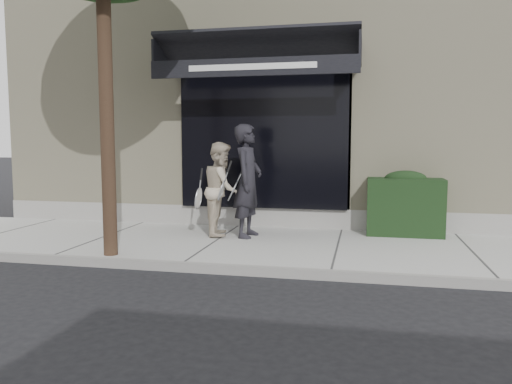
# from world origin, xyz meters

# --- Properties ---
(ground) EXTENTS (80.00, 80.00, 0.00)m
(ground) POSITION_xyz_m (0.00, 0.00, 0.00)
(ground) COLOR black
(ground) RESTS_ON ground
(sidewalk) EXTENTS (20.00, 3.00, 0.12)m
(sidewalk) POSITION_xyz_m (0.00, 0.00, 0.06)
(sidewalk) COLOR #A4A59F
(sidewalk) RESTS_ON ground
(curb) EXTENTS (20.00, 0.10, 0.14)m
(curb) POSITION_xyz_m (0.00, -1.55, 0.07)
(curb) COLOR gray
(curb) RESTS_ON ground
(building_facade) EXTENTS (14.30, 8.04, 5.64)m
(building_facade) POSITION_xyz_m (-0.01, 4.96, 2.74)
(building_facade) COLOR beige
(building_facade) RESTS_ON ground
(hedge) EXTENTS (1.30, 0.70, 1.14)m
(hedge) POSITION_xyz_m (1.10, 1.25, 0.66)
(hedge) COLOR black
(hedge) RESTS_ON sidewalk
(pedestrian_front) EXTENTS (0.75, 0.81, 1.94)m
(pedestrian_front) POSITION_xyz_m (-1.56, 0.47, 1.09)
(pedestrian_front) COLOR black
(pedestrian_front) RESTS_ON sidewalk
(pedestrian_back) EXTENTS (0.80, 0.95, 1.63)m
(pedestrian_back) POSITION_xyz_m (-2.04, 0.53, 0.94)
(pedestrian_back) COLOR beige
(pedestrian_back) RESTS_ON sidewalk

